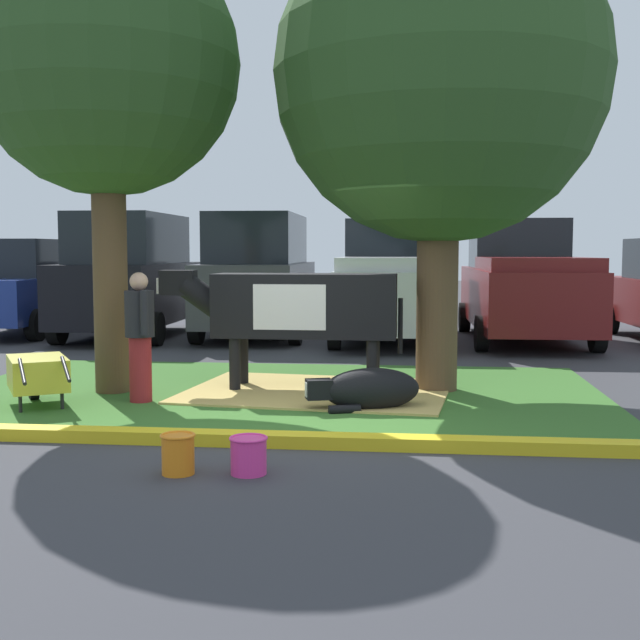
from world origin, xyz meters
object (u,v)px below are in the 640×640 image
(bucket_orange, at_px, (178,453))
(suv_black, at_px, (131,275))
(pickup_truck_black, at_px, (391,284))
(person_handler, at_px, (140,334))
(cow_holstein, at_px, (297,306))
(bucket_pink, at_px, (249,455))
(sedan_blue, at_px, (24,288))
(calf_lying, at_px, (369,389))
(pickup_truck_maroon, at_px, (523,284))
(shade_tree_right, at_px, (440,78))
(suv_dark_grey, at_px, (258,275))
(shade_tree_left, at_px, (106,64))
(wheelbarrow, at_px, (37,374))

(bucket_orange, height_order, suv_black, suv_black)
(bucket_orange, distance_m, pickup_truck_black, 10.23)
(person_handler, height_order, suv_black, suv_black)
(cow_holstein, height_order, bucket_pink, cow_holstein)
(person_handler, bearing_deg, sedan_blue, 124.49)
(bucket_orange, height_order, sedan_blue, sedan_blue)
(person_handler, relative_size, sedan_blue, 0.35)
(calf_lying, distance_m, person_handler, 2.74)
(bucket_orange, distance_m, pickup_truck_maroon, 10.98)
(shade_tree_right, relative_size, suv_dark_grey, 1.29)
(shade_tree_left, relative_size, pickup_truck_maroon, 1.05)
(suv_black, height_order, suv_dark_grey, same)
(calf_lying, bearing_deg, wheelbarrow, -176.45)
(sedan_blue, height_order, pickup_truck_black, pickup_truck_black)
(shade_tree_right, distance_m, suv_black, 8.79)
(cow_holstein, distance_m, pickup_truck_maroon, 7.21)
(suv_black, bearing_deg, shade_tree_left, -72.55)
(shade_tree_right, distance_m, bucket_orange, 5.96)
(bucket_orange, relative_size, sedan_blue, 0.07)
(person_handler, xyz_separation_m, wheelbarrow, (-1.08, -0.38, -0.43))
(cow_holstein, relative_size, sedan_blue, 0.71)
(pickup_truck_black, bearing_deg, suv_dark_grey, 175.06)
(cow_holstein, relative_size, person_handler, 2.05)
(bucket_orange, distance_m, suv_dark_grey, 10.46)
(calf_lying, height_order, pickup_truck_black, pickup_truck_black)
(cow_holstein, bearing_deg, calf_lying, -50.75)
(shade_tree_left, xyz_separation_m, sedan_blue, (-4.55, 6.84, -3.06))
(sedan_blue, bearing_deg, bucket_pink, -55.86)
(shade_tree_right, height_order, pickup_truck_maroon, shade_tree_right)
(calf_lying, height_order, wheelbarrow, wheelbarrow)
(cow_holstein, xyz_separation_m, bucket_pink, (0.15, -3.88, -0.92))
(wheelbarrow, distance_m, sedan_blue, 8.84)
(calf_lying, distance_m, wheelbarrow, 3.77)
(pickup_truck_black, distance_m, pickup_truck_maroon, 2.61)
(wheelbarrow, relative_size, bucket_pink, 4.83)
(shade_tree_right, bearing_deg, bucket_pink, -111.78)
(sedan_blue, bearing_deg, cow_holstein, -43.21)
(shade_tree_left, distance_m, calf_lying, 5.06)
(wheelbarrow, height_order, sedan_blue, sedan_blue)
(wheelbarrow, bearing_deg, pickup_truck_black, 63.21)
(person_handler, bearing_deg, pickup_truck_maroon, 53.62)
(shade_tree_right, bearing_deg, suv_dark_grey, 119.14)
(wheelbarrow, relative_size, suv_dark_grey, 0.33)
(wheelbarrow, bearing_deg, pickup_truck_maroon, 49.93)
(person_handler, distance_m, sedan_blue, 9.04)
(wheelbarrow, height_order, suv_black, suv_black)
(shade_tree_right, bearing_deg, shade_tree_left, -171.71)
(sedan_blue, relative_size, suv_dark_grey, 0.96)
(sedan_blue, height_order, pickup_truck_maroon, pickup_truck_maroon)
(bucket_pink, bearing_deg, bucket_orange, -173.63)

